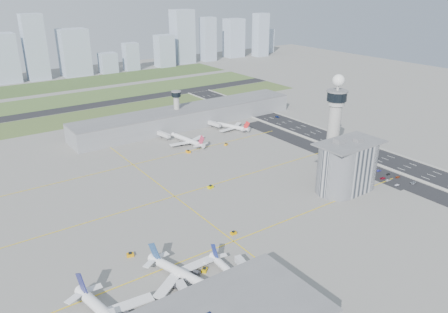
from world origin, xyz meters
TOP-DOWN VIEW (x-y plane):
  - ground at (0.00, 0.00)m, footprint 1000.00×1000.00m
  - grass_strip_0 at (-20.00, 225.00)m, footprint 480.00×50.00m
  - grass_strip_1 at (-20.00, 300.00)m, footprint 480.00×60.00m
  - grass_strip_2 at (-20.00, 380.00)m, footprint 480.00×70.00m
  - runway at (-20.00, 262.00)m, footprint 480.00×22.00m
  - highway at (115.00, 0.00)m, footprint 28.00×500.00m
  - barrier_left at (101.00, 0.00)m, footprint 0.60×500.00m
  - barrier_right at (129.00, 0.00)m, footprint 0.60×500.00m
  - landside_road at (90.00, -10.00)m, footprint 18.00×260.00m
  - parking_lot at (88.00, -22.00)m, footprint 20.00×44.00m
  - taxiway_line_h_0 at (-40.00, -30.00)m, footprint 260.00×0.60m
  - taxiway_line_h_1 at (-40.00, 30.00)m, footprint 260.00×0.60m
  - taxiway_line_h_2 at (-40.00, 90.00)m, footprint 260.00×0.60m
  - taxiway_line_v at (-40.00, 30.00)m, footprint 0.60×260.00m
  - control_tower at (72.00, 8.00)m, footprint 14.00×14.00m
  - secondary_tower at (30.00, 150.00)m, footprint 8.60×8.60m
  - admin_building at (51.99, -22.00)m, footprint 42.00×24.00m
  - terminal_pier at (40.00, 148.00)m, footprint 210.00×32.00m
  - airplane_near_a at (-111.59, -49.85)m, footprint 46.56×52.01m
  - airplane_near_b at (-75.63, -43.27)m, footprint 46.25×50.36m
  - airplane_near_c at (-58.40, -54.99)m, footprint 30.87×35.95m
  - airplane_far_a at (13.55, 105.09)m, footprint 39.22×44.26m
  - airplane_far_b at (63.16, 114.31)m, footprint 41.99×45.11m
  - jet_bridge_near_1 at (-83.00, -61.00)m, footprint 5.39×14.31m
  - jet_bridge_near_2 at (-53.00, -61.00)m, footprint 5.39×14.31m
  - jet_bridge_far_0 at (2.00, 132.00)m, footprint 5.39×14.31m
  - jet_bridge_far_1 at (52.00, 132.00)m, footprint 5.39×14.31m
  - tug_0 at (-87.21, -12.19)m, footprint 3.85×3.17m
  - tug_1 at (-64.94, -42.06)m, footprint 3.69×3.62m
  - tug_2 at (-36.15, -24.64)m, footprint 3.00×2.09m
  - tug_3 at (-15.98, 27.02)m, footprint 3.78×2.89m
  - tug_4 at (4.09, 87.83)m, footprint 2.57×3.69m
  - tug_5 at (36.82, 84.53)m, footprint 3.70×3.39m
  - car_lot_0 at (82.58, -38.19)m, footprint 3.61×1.91m
  - car_lot_1 at (83.81, -30.73)m, footprint 3.69×1.55m
  - car_lot_2 at (84.00, -26.58)m, footprint 4.13×2.13m
  - car_lot_3 at (82.04, -20.07)m, footprint 4.01×2.05m
  - car_lot_4 at (81.95, -10.01)m, footprint 3.53×1.45m
  - car_lot_5 at (83.31, -5.17)m, footprint 4.02×1.89m
  - car_lot_6 at (93.93, -42.22)m, footprint 4.75×2.38m
  - car_lot_7 at (93.62, -31.10)m, footprint 3.92×1.70m
  - car_lot_8 at (92.57, -24.63)m, footprint 3.67×1.92m
  - car_lot_9 at (92.25, -17.37)m, footprint 3.56×1.43m
  - car_lot_10 at (93.48, -11.07)m, footprint 4.62×2.24m
  - car_lot_11 at (93.63, -6.50)m, footprint 3.99×1.84m
  - car_hw_1 at (114.86, 41.91)m, footprint 1.56×3.46m
  - car_hw_2 at (121.00, 118.42)m, footprint 2.42×4.78m
  - car_hw_4 at (108.85, 179.56)m, footprint 1.58×3.36m
  - skyline_bldg_7 at (-59.44, 436.89)m, footprint 35.76×28.61m
  - skyline_bldg_8 at (-19.42, 431.56)m, footprint 26.33×21.06m
  - skyline_bldg_9 at (30.27, 432.32)m, footprint 36.96×29.57m
  - skyline_bldg_10 at (73.27, 423.68)m, footprint 23.01×18.41m
  - skyline_bldg_11 at (108.28, 423.34)m, footprint 20.22×16.18m
  - skyline_bldg_12 at (162.17, 421.29)m, footprint 26.14×20.92m
  - skyline_bldg_13 at (201.27, 433.27)m, footprint 32.26×25.81m
  - skyline_bldg_14 at (244.74, 426.38)m, footprint 21.59×17.28m
  - skyline_bldg_15 at (302.83, 435.54)m, footprint 30.25×24.20m
  - skyline_bldg_16 at (345.49, 415.96)m, footprint 23.04×18.43m
  - skyline_bldg_17 at (382.05, 443.29)m, footprint 22.64×18.11m

SIDE VIEW (x-z plane):
  - ground at x=0.00m, z-range 0.00..0.00m
  - taxiway_line_h_0 at x=-40.00m, z-range 0.00..0.01m
  - taxiway_line_h_1 at x=-40.00m, z-range 0.00..0.01m
  - taxiway_line_h_2 at x=-40.00m, z-range 0.00..0.01m
  - taxiway_line_v at x=-40.00m, z-range 0.00..0.01m
  - grass_strip_0 at x=-20.00m, z-range 0.00..0.08m
  - grass_strip_1 at x=-20.00m, z-range 0.00..0.08m
  - grass_strip_2 at x=-20.00m, z-range 0.00..0.08m
  - landside_road at x=90.00m, z-range 0.00..0.08m
  - highway at x=115.00m, z-range 0.00..0.10m
  - parking_lot at x=88.00m, z-range 0.00..0.10m
  - runway at x=-20.00m, z-range 0.01..0.11m
  - car_hw_1 at x=114.86m, z-range 0.00..1.10m
  - car_hw_4 at x=108.85m, z-range 0.00..1.11m
  - car_lot_3 at x=82.04m, z-range 0.00..1.11m
  - car_lot_2 at x=84.00m, z-range 0.00..1.11m
  - car_lot_7 at x=93.62m, z-range 0.00..1.12m
  - car_lot_11 at x=93.63m, z-range 0.00..1.13m
  - car_lot_9 at x=92.25m, z-range 0.00..1.15m
  - car_lot_0 at x=82.58m, z-range 0.00..1.17m
  - car_lot_1 at x=83.81m, z-range 0.00..1.19m
  - car_lot_8 at x=92.57m, z-range 0.00..1.19m
  - car_lot_4 at x=81.95m, z-range 0.00..1.20m
  - barrier_left at x=101.00m, z-range 0.00..1.20m
  - barrier_right at x=129.00m, z-range 0.00..1.20m
  - car_lot_10 at x=93.48m, z-range 0.00..1.26m
  - car_lot_5 at x=83.31m, z-range 0.00..1.27m
  - car_lot_6 at x=93.93m, z-range 0.00..1.29m
  - car_hw_2 at x=121.00m, z-range 0.00..1.29m
  - tug_2 at x=-36.15m, z-range 0.00..1.73m
  - tug_5 at x=36.82m, z-range 0.00..1.77m
  - tug_1 at x=-64.94m, z-range 0.00..1.78m
  - tug_0 at x=-87.21m, z-range 0.00..1.93m
  - tug_3 at x=-15.98m, z-range 0.00..2.00m
  - tug_4 at x=4.09m, z-range 0.00..2.12m
  - jet_bridge_near_1 at x=-83.00m, z-range 0.00..5.70m
  - jet_bridge_near_2 at x=-53.00m, z-range 0.00..5.70m
  - jet_bridge_far_0 at x=2.00m, z-range 0.00..5.70m
  - jet_bridge_far_1 at x=52.00m, z-range 0.00..5.70m
  - airplane_near_c at x=-58.40m, z-range 0.00..9.80m
  - airplane_far_b at x=63.16m, z-range 0.00..10.19m
  - airplane_far_a at x=13.55m, z-range 0.00..11.14m
  - airplane_near_b at x=-75.63m, z-range 0.00..11.68m
  - airplane_near_a at x=-111.59m, z-range 0.00..12.77m
  - terminal_pier at x=40.00m, z-range 0.00..15.80m
  - skyline_bldg_10 at x=73.27m, z-range 0.00..27.75m
  - admin_building at x=51.99m, z-range -1.45..32.05m
  - secondary_tower at x=30.00m, z-range 2.85..34.75m
  - skyline_bldg_11 at x=108.28m, z-range 0.00..38.97m
  - skyline_bldg_17 at x=382.05m, z-range 0.00..41.06m
  - skyline_bldg_12 at x=162.17m, z-range 0.00..46.89m
  - skyline_bldg_7 at x=-59.44m, z-range 0.00..61.22m
  - skyline_bldg_9 at x=30.27m, z-range 0.00..62.11m
  - skyline_bldg_15 at x=302.83m, z-range 0.00..63.40m
  - skyline_bldg_14 at x=244.74m, z-range 0.00..68.75m
  - control_tower at x=72.00m, z-range 2.79..67.29m
  - skyline_bldg_16 at x=345.49m, z-range 0.00..71.56m
  - skyline_bldg_13 at x=201.27m, z-range 0.00..81.20m
  - skyline_bldg_8 at x=-19.42m, z-range 0.00..83.39m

